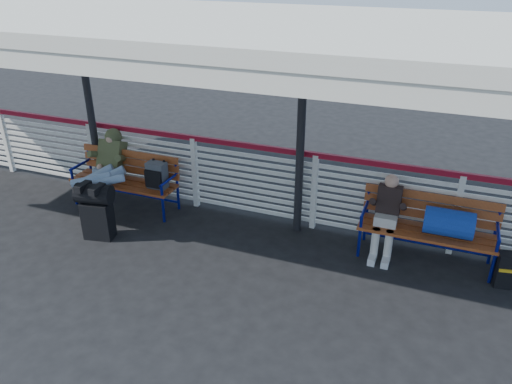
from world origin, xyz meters
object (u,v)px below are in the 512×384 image
at_px(luggage_stack, 96,209).
at_px(companion_person, 386,215).
at_px(traveler_man, 104,172).
at_px(bench_right, 439,223).
at_px(bench_left, 134,175).
at_px(suitcase_side, 510,270).

bearing_deg(luggage_stack, companion_person, 4.34).
xyz_separation_m(traveler_man, companion_person, (4.33, 0.41, -0.12)).
height_order(luggage_stack, bench_right, bench_right).
bearing_deg(bench_left, companion_person, 0.93).
height_order(bench_left, bench_right, same).
relative_size(traveler_man, suitcase_side, 3.46).
height_order(bench_left, companion_person, companion_person).
relative_size(bench_left, bench_right, 1.00).
distance_m(bench_right, traveler_man, 5.04).
distance_m(bench_right, companion_person, 0.69).
distance_m(luggage_stack, companion_person, 4.14).
relative_size(bench_right, traveler_man, 1.10).
xyz_separation_m(bench_right, traveler_man, (-5.02, -0.45, 0.11)).
height_order(bench_left, traveler_man, traveler_man).
bearing_deg(bench_right, luggage_stack, -166.38).
bearing_deg(traveler_man, suitcase_side, 1.95).
distance_m(luggage_stack, suitcase_side, 5.66).
bearing_deg(bench_right, traveler_man, -174.92).
xyz_separation_m(bench_left, bench_right, (4.70, 0.10, 0.02)).
height_order(bench_right, traveler_man, traveler_man).
bearing_deg(companion_person, traveler_man, -174.53).
distance_m(companion_person, suitcase_side, 1.65).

